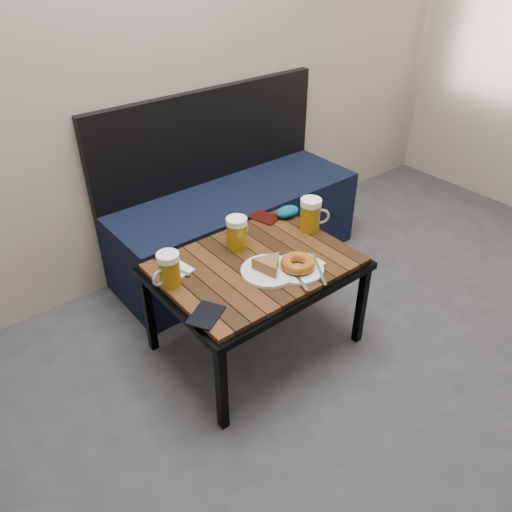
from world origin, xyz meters
TOP-DOWN VIEW (x-y plane):
  - bench at (0.09, 1.76)m, footprint 1.40×0.50m
  - cafe_table at (-0.25, 1.14)m, footprint 0.84×0.62m
  - beer_mug_left at (-0.61, 1.23)m, footprint 0.13×0.10m
  - beer_mug_centre at (-0.24, 1.28)m, footprint 0.14×0.11m
  - beer_mug_right at (0.12, 1.19)m, footprint 0.15×0.13m
  - plate_pie at (-0.26, 1.05)m, footprint 0.23×0.23m
  - plate_bagel at (-0.15, 0.98)m, footprint 0.23×0.27m
  - napkin_left at (-0.54, 1.29)m, footprint 0.12×0.14m
  - napkin_right at (-0.10, 0.99)m, footprint 0.13×0.11m
  - passport_navy at (-0.61, 0.98)m, footprint 0.17×0.16m
  - passport_burgundy at (0.02, 1.40)m, footprint 0.13×0.15m
  - knit_pouch at (0.11, 1.35)m, footprint 0.12×0.08m

SIDE VIEW (x-z plane):
  - bench at x=0.09m, z-range -0.20..0.75m
  - cafe_table at x=-0.25m, z-range 0.19..0.66m
  - passport_burgundy at x=0.02m, z-range 0.47..0.48m
  - passport_navy at x=-0.61m, z-range 0.47..0.48m
  - napkin_right at x=-0.10m, z-range 0.47..0.48m
  - napkin_left at x=-0.54m, z-range 0.47..0.48m
  - plate_bagel at x=-0.15m, z-range 0.47..0.53m
  - plate_pie at x=-0.26m, z-range 0.47..0.53m
  - knit_pouch at x=0.11m, z-range 0.47..0.52m
  - beer_mug_left at x=-0.61m, z-range 0.47..0.61m
  - beer_mug_centre at x=-0.24m, z-range 0.47..0.62m
  - beer_mug_right at x=0.12m, z-range 0.47..0.63m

